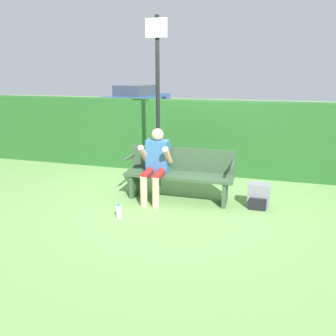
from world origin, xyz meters
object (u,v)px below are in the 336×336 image
(park_bench, at_px, (180,173))
(backpack, at_px, (258,196))
(water_bottle, at_px, (119,211))
(parked_car, at_px, (137,98))
(signpost, at_px, (158,95))
(person_seated, at_px, (156,162))

(park_bench, relative_size, backpack, 4.66)
(water_bottle, height_order, parked_car, parked_car)
(backpack, bearing_deg, signpost, 162.54)
(backpack, bearing_deg, parked_car, 118.12)
(person_seated, relative_size, parked_car, 0.24)
(park_bench, distance_m, person_seated, 0.43)
(person_seated, bearing_deg, signpost, 103.60)
(park_bench, xyz_separation_m, water_bottle, (-0.66, -0.96, -0.34))
(parked_car, bearing_deg, park_bench, -144.40)
(park_bench, bearing_deg, parked_car, 113.49)
(park_bench, relative_size, water_bottle, 8.53)
(parked_car, bearing_deg, backpack, -139.77)
(park_bench, xyz_separation_m, backpack, (1.25, -0.04, -0.25))
(park_bench, height_order, signpost, signpost)
(signpost, bearing_deg, parked_car, 112.28)
(water_bottle, bearing_deg, backpack, 25.71)
(backpack, height_order, parked_car, parked_car)
(backpack, bearing_deg, person_seated, -176.93)
(water_bottle, relative_size, parked_car, 0.04)
(water_bottle, distance_m, signpost, 2.14)
(person_seated, xyz_separation_m, signpost, (-0.16, 0.64, 1.00))
(water_bottle, bearing_deg, park_bench, 55.61)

